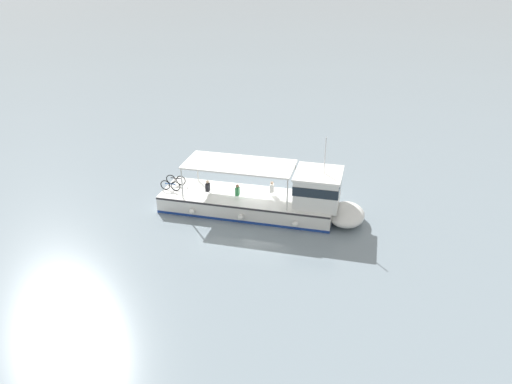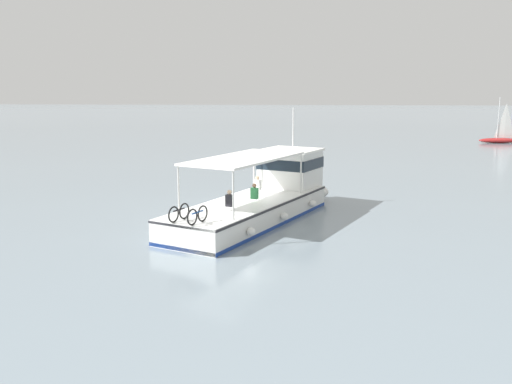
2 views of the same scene
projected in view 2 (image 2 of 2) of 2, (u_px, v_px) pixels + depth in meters
The scene contains 3 objects.
ground_plane at pixel (234, 217), 26.85m from camera, with size 400.00×400.00×0.00m, color gray.
ferry_main at pixel (266, 196), 26.96m from camera, with size 12.86×8.03×5.32m.
sailboat_horizon_west at pixel (500, 138), 64.27m from camera, with size 1.67×4.87×5.40m.
Camera 2 is at (25.95, 3.38, 6.26)m, focal length 37.91 mm.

